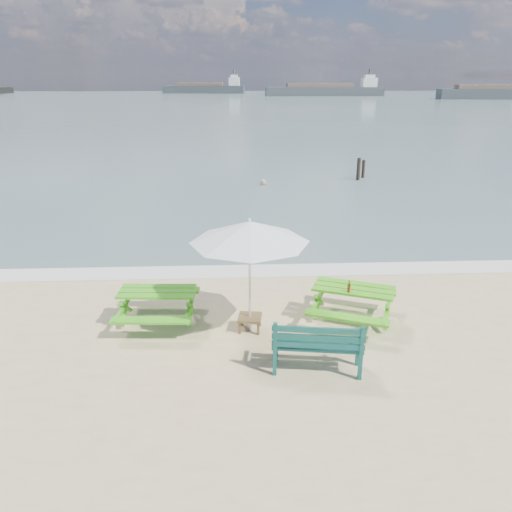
{
  "coord_description": "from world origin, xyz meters",
  "views": [
    {
      "loc": [
        -1.1,
        -7.51,
        4.82
      ],
      "look_at": [
        -0.57,
        3.0,
        1.0
      ],
      "focal_mm": 35.0,
      "sensor_mm": 36.0,
      "label": 1
    }
  ],
  "objects_px": {
    "patio_umbrella": "(249,232)",
    "swimmer": "(263,196)",
    "picnic_table_left": "(158,307)",
    "park_bench": "(317,355)",
    "side_table": "(250,323)",
    "picnic_table_right": "(353,305)",
    "beer_bottle": "(349,288)"
  },
  "relations": [
    {
      "from": "park_bench",
      "to": "side_table",
      "type": "distance_m",
      "value": 1.87
    },
    {
      "from": "swimmer",
      "to": "picnic_table_left",
      "type": "bearing_deg",
      "value": -102.37
    },
    {
      "from": "park_bench",
      "to": "swimmer",
      "type": "bearing_deg",
      "value": 89.85
    },
    {
      "from": "park_bench",
      "to": "side_table",
      "type": "relative_size",
      "value": 3.07
    },
    {
      "from": "side_table",
      "to": "patio_umbrella",
      "type": "relative_size",
      "value": 0.2
    },
    {
      "from": "patio_umbrella",
      "to": "side_table",
      "type": "bearing_deg",
      "value": 180.0
    },
    {
      "from": "park_bench",
      "to": "beer_bottle",
      "type": "height_order",
      "value": "beer_bottle"
    },
    {
      "from": "picnic_table_left",
      "to": "swimmer",
      "type": "height_order",
      "value": "picnic_table_left"
    },
    {
      "from": "park_bench",
      "to": "swimmer",
      "type": "xyz_separation_m",
      "value": [
        0.04,
        15.61,
        -0.81
      ]
    },
    {
      "from": "patio_umbrella",
      "to": "picnic_table_right",
      "type": "bearing_deg",
      "value": 6.99
    },
    {
      "from": "picnic_table_right",
      "to": "park_bench",
      "type": "relative_size",
      "value": 1.42
    },
    {
      "from": "picnic_table_left",
      "to": "beer_bottle",
      "type": "height_order",
      "value": "beer_bottle"
    },
    {
      "from": "park_bench",
      "to": "patio_umbrella",
      "type": "xyz_separation_m",
      "value": [
        -1.1,
        1.5,
        1.77
      ]
    },
    {
      "from": "patio_umbrella",
      "to": "swimmer",
      "type": "xyz_separation_m",
      "value": [
        1.14,
        14.1,
        -2.58
      ]
    },
    {
      "from": "picnic_table_right",
      "to": "park_bench",
      "type": "distance_m",
      "value": 2.05
    },
    {
      "from": "side_table",
      "to": "patio_umbrella",
      "type": "bearing_deg",
      "value": 0.0
    },
    {
      "from": "picnic_table_left",
      "to": "patio_umbrella",
      "type": "bearing_deg",
      "value": -11.92
    },
    {
      "from": "picnic_table_right",
      "to": "park_bench",
      "type": "height_order",
      "value": "park_bench"
    },
    {
      "from": "park_bench",
      "to": "side_table",
      "type": "bearing_deg",
      "value": 126.13
    },
    {
      "from": "park_bench",
      "to": "beer_bottle",
      "type": "bearing_deg",
      "value": 60.57
    },
    {
      "from": "picnic_table_right",
      "to": "patio_umbrella",
      "type": "xyz_separation_m",
      "value": [
        -2.13,
        -0.26,
        1.69
      ]
    },
    {
      "from": "picnic_table_left",
      "to": "side_table",
      "type": "relative_size",
      "value": 3.44
    },
    {
      "from": "picnic_table_left",
      "to": "swimmer",
      "type": "bearing_deg",
      "value": 77.63
    },
    {
      "from": "beer_bottle",
      "to": "swimmer",
      "type": "relative_size",
      "value": 0.15
    },
    {
      "from": "picnic_table_right",
      "to": "patio_umbrella",
      "type": "height_order",
      "value": "patio_umbrella"
    },
    {
      "from": "patio_umbrella",
      "to": "beer_bottle",
      "type": "relative_size",
      "value": 10.71
    },
    {
      "from": "side_table",
      "to": "beer_bottle",
      "type": "relative_size",
      "value": 2.14
    },
    {
      "from": "picnic_table_right",
      "to": "beer_bottle",
      "type": "height_order",
      "value": "beer_bottle"
    },
    {
      "from": "picnic_table_right",
      "to": "swimmer",
      "type": "bearing_deg",
      "value": 94.08
    },
    {
      "from": "picnic_table_left",
      "to": "swimmer",
      "type": "relative_size",
      "value": 1.14
    },
    {
      "from": "park_bench",
      "to": "patio_umbrella",
      "type": "height_order",
      "value": "patio_umbrella"
    },
    {
      "from": "picnic_table_right",
      "to": "beer_bottle",
      "type": "bearing_deg",
      "value": -125.47
    }
  ]
}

